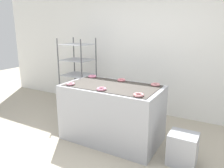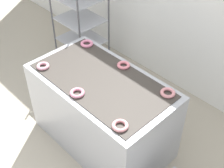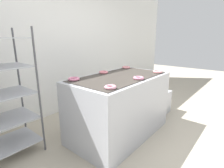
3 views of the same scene
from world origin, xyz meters
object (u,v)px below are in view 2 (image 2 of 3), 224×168
Objects in this scene: donut_near_center at (77,93)px; baking_rack_cart at (80,19)px; donut_near_left at (43,66)px; donut_near_right at (120,126)px; fryer_machine at (102,112)px; donut_far_right at (168,93)px; donut_far_center at (124,65)px; donut_far_left at (87,44)px.

baking_rack_cart is at bearing 139.73° from donut_near_center.
baking_rack_cart is 1.27m from donut_near_left.
fryer_machine is at bearing 151.79° from donut_near_right.
donut_near_left is (-0.57, -0.30, 0.47)m from fryer_machine.
donut_far_right is at bearing 46.09° from donut_near_center.
donut_near_left is 0.97× the size of donut_far_center.
donut_far_left is (-0.58, 0.31, 0.47)m from fryer_machine.
donut_far_left reaches higher than donut_near_left.
donut_near_center is at bearing 179.97° from donut_near_right.
donut_far_right is (1.18, 0.00, -0.00)m from donut_far_left.
baking_rack_cart is 11.36× the size of donut_far_center.
baking_rack_cart is 1.34m from donut_far_center.
fryer_machine is at bearing -31.17° from baking_rack_cart.
donut_far_left is (-1.15, 0.62, 0.00)m from donut_near_right.
baking_rack_cart is at bearing 148.83° from fryer_machine.
donut_far_left is at bearing -33.74° from baking_rack_cart.
donut_near_left is 0.93× the size of donut_near_right.
donut_near_right is at bearing -0.38° from donut_near_left.
fryer_machine is 11.12× the size of donut_far_center.
donut_far_center is (-0.57, 0.63, 0.00)m from donut_near_right.
baking_rack_cart is at bearing 166.25° from donut_far_right.
donut_near_right is at bearing -47.54° from donut_far_center.
baking_rack_cart is 10.91× the size of donut_near_right.
fryer_machine is 0.98× the size of baking_rack_cart.
donut_near_center and donut_near_right have the same top height.
donut_far_left is (-0.58, 0.62, 0.00)m from donut_near_center.
fryer_machine is 10.80× the size of donut_near_center.
fryer_machine is 0.80m from donut_near_right.
baking_rack_cart is at bearing 149.74° from donut_near_right.
donut_near_left is (0.69, -1.06, 0.13)m from baking_rack_cart.
donut_near_left is 1.15m from donut_near_right.
donut_far_right is at bearing 27.59° from fryer_machine.
donut_far_center is (0.57, 0.62, 0.00)m from donut_near_left.
donut_far_left is at bearing -178.98° from donut_far_center.
donut_far_center reaches higher than fryer_machine.
fryer_machine is 10.41× the size of donut_far_left.
donut_near_right is at bearing -0.03° from donut_near_center.
baking_rack_cart is 10.64× the size of donut_far_left.
donut_near_center is (0.57, -0.01, 0.00)m from donut_near_left.
donut_near_right and donut_far_right have the same top height.
donut_far_center reaches higher than donut_near_right.
donut_far_center is at bearing 47.17° from donut_near_left.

